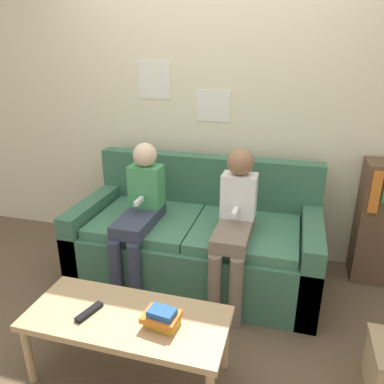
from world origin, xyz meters
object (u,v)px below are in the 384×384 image
(couch, at_px, (197,241))
(person_left, at_px, (140,210))
(tv_remote, at_px, (89,312))
(coffee_table, at_px, (127,323))
(person_right, at_px, (235,220))

(couch, bearing_deg, person_left, -150.08)
(couch, relative_size, tv_remote, 10.49)
(coffee_table, relative_size, person_left, 1.00)
(person_left, relative_size, tv_remote, 6.17)
(couch, relative_size, person_left, 1.70)
(couch, distance_m, person_left, 0.54)
(coffee_table, bearing_deg, tv_remote, -169.12)
(coffee_table, relative_size, person_right, 0.99)
(person_left, distance_m, tv_remote, 0.91)
(couch, height_order, coffee_table, couch)
(tv_remote, bearing_deg, person_right, 71.77)
(coffee_table, xyz_separation_m, person_right, (0.42, 0.85, 0.27))
(person_right, relative_size, tv_remote, 6.21)
(person_right, bearing_deg, coffee_table, -116.46)
(couch, xyz_separation_m, person_left, (-0.37, -0.22, 0.32))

